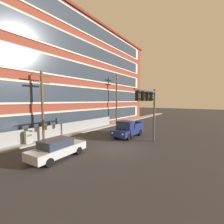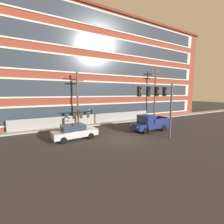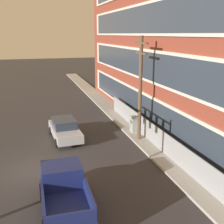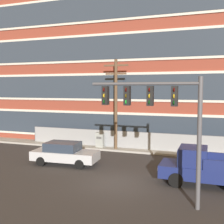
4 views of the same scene
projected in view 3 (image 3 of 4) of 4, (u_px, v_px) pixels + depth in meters
The scene contains 7 objects.
ground_plane at pixel (33, 170), 16.78m from camera, with size 160.00×160.00×0.00m, color #333030.
sidewalk_building_side at pixel (160, 153), 19.04m from camera, with size 80.00×1.90×0.16m, color #9E9B93.
chain_link_fence at pixel (160, 140), 19.19m from camera, with size 21.89×0.06×1.63m.
pickup_truck_navy at pixel (64, 193), 12.61m from camera, with size 5.02×2.12×2.07m.
sedan_silver at pixel (65, 129), 21.58m from camera, with size 4.71×2.15×1.56m.
utility_pole_near_corner at pixel (140, 85), 20.27m from camera, with size 2.13×0.26×7.75m.
electrical_cabinet at pixel (134, 125), 22.69m from camera, with size 0.68×0.48×1.46m.
Camera 3 is at (15.95, 0.21, 7.86)m, focal length 45.00 mm.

